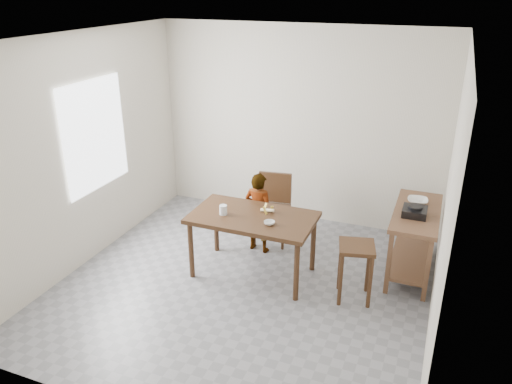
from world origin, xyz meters
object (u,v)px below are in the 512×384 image
at_px(stool, 355,272).
at_px(child, 259,213).
at_px(prep_counter, 413,242).
at_px(dining_table, 253,245).
at_px(dining_chair, 272,210).

bearing_deg(stool, child, 155.53).
bearing_deg(prep_counter, dining_table, -157.85).
height_order(dining_table, child, child).
bearing_deg(prep_counter, stool, -124.17).
bearing_deg(stool, dining_table, 176.85).
relative_size(dining_table, prep_counter, 1.17).
relative_size(prep_counter, dining_chair, 1.34).
bearing_deg(dining_table, dining_chair, 94.52).
distance_m(dining_chair, stool, 1.55).
bearing_deg(prep_counter, child, -175.18).
bearing_deg(dining_table, prep_counter, 22.15).
bearing_deg(dining_chair, stool, -42.83).
bearing_deg(stool, dining_chair, 144.89).
distance_m(prep_counter, child, 1.87).
relative_size(dining_table, child, 1.34).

